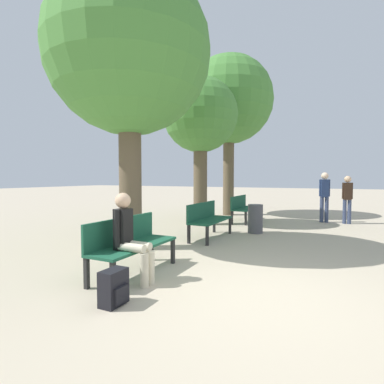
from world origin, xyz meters
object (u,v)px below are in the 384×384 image
bench_row_1 (207,217)px  trash_bin (255,219)px  tree_row_1 (200,117)px  person_seated (130,235)px  tree_row_2 (229,101)px  bench_row_0 (130,241)px  pedestrian_near (347,196)px  pedestrian_mid (324,194)px  backpack (114,288)px  bench_row_2 (243,206)px  tree_row_0 (129,55)px

bench_row_1 → trash_bin: bearing=52.1°
tree_row_1 → person_seated: size_ratio=3.62×
tree_row_2 → person_seated: 8.99m
tree_row_2 → person_seated: tree_row_2 is taller
person_seated → trash_bin: 4.66m
bench_row_0 → pedestrian_near: pedestrian_near is taller
tree_row_1 → pedestrian_mid: tree_row_1 is taller
bench_row_0 → pedestrian_near: bearing=65.9°
bench_row_0 → tree_row_2: tree_row_2 is taller
backpack → pedestrian_near: pedestrian_near is taller
pedestrian_near → trash_bin: size_ratio=2.01×
backpack → bench_row_0: bearing=118.5°
person_seated → pedestrian_mid: pedestrian_mid is taller
tree_row_2 → pedestrian_mid: (3.56, -0.49, -3.58)m
bench_row_0 → tree_row_1: tree_row_1 is taller
person_seated → trash_bin: bearing=81.7°
bench_row_0 → bench_row_2: (0.00, 6.21, 0.00)m
person_seated → pedestrian_near: size_ratio=0.83×
bench_row_0 → pedestrian_mid: 7.65m
tree_row_0 → bench_row_2: bearing=77.9°
bench_row_1 → person_seated: bearing=-85.9°
tree_row_2 → trash_bin: bearing=-60.2°
bench_row_0 → tree_row_0: bearing=127.2°
bench_row_2 → tree_row_1: tree_row_1 is taller
person_seated → bench_row_1: bearing=94.1°
bench_row_0 → tree_row_0: 3.94m
bench_row_1 → tree_row_2: bearing=102.8°
bench_row_2 → trash_bin: bearing=-64.6°
person_seated → pedestrian_near: 8.06m
bench_row_2 → tree_row_2: 4.42m
bench_row_1 → tree_row_1: 3.60m
pedestrian_mid → bench_row_1: bearing=-121.6°
tree_row_1 → pedestrian_mid: 4.87m
tree_row_0 → bench_row_0: bearing=-52.8°
bench_row_2 → pedestrian_near: pedestrian_near is taller
tree_row_1 → person_seated: bearing=-76.3°
bench_row_0 → tree_row_0: (-1.04, 1.37, 3.55)m
tree_row_0 → pedestrian_mid: tree_row_0 is taller
person_seated → tree_row_1: bearing=103.7°
tree_row_0 → pedestrian_near: bearing=53.8°
pedestrian_mid → bench_row_0: bearing=-109.3°
bench_row_2 → pedestrian_mid: size_ratio=0.98×
bench_row_0 → trash_bin: (0.92, 4.28, -0.13)m
bench_row_0 → person_seated: (0.24, -0.32, 0.18)m
pedestrian_mid → pedestrian_near: bearing=-2.4°
bench_row_2 → tree_row_2: (-1.04, 1.49, 4.03)m
bench_row_2 → tree_row_1: size_ratio=0.35×
bench_row_0 → bench_row_2: same height
tree_row_0 → tree_row_2: tree_row_2 is taller
bench_row_2 → pedestrian_near: (3.20, 0.97, 0.38)m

